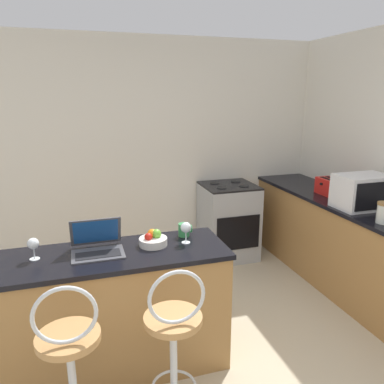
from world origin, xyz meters
The scene contains 14 objects.
wall_back centered at (0.00, 2.62, 1.30)m, with size 12.00×0.06×2.60m.
breakfast_bar centered at (-0.46, 0.68, 0.46)m, with size 1.61×0.57×0.91m.
counter_right centered at (1.95, 1.05, 0.46)m, with size 0.64×3.12×0.91m.
bar_stool_near centered at (-0.74, 0.08, 0.51)m, with size 0.40×0.40×1.06m.
bar_stool_far centered at (-0.17, 0.08, 0.51)m, with size 0.40×0.40×1.06m.
laptop centered at (-0.54, 0.73, 0.97)m, with size 0.35×0.29×0.23m.
microwave centered at (1.92, 1.04, 1.07)m, with size 0.49×0.34×0.32m.
toaster centered at (1.93, 1.55, 1.00)m, with size 0.19×0.26×0.18m.
stove_range centered at (1.08, 2.27, 0.46)m, with size 0.62×0.61×0.92m.
storage_jar centered at (1.79, 0.63, 1.00)m, with size 0.12×0.12×0.18m.
mug_green centered at (0.11, 0.84, 0.96)m, with size 0.10×0.08×0.10m.
fruit_bowl centered at (-0.15, 0.74, 0.95)m, with size 0.20×0.20×0.11m.
wine_glass_tall centered at (0.09, 0.70, 1.02)m, with size 0.08×0.08×0.16m.
wine_glass_short centered at (-0.94, 0.73, 1.02)m, with size 0.08×0.08×0.15m.
Camera 1 is at (-0.63, -1.73, 1.96)m, focal length 35.00 mm.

